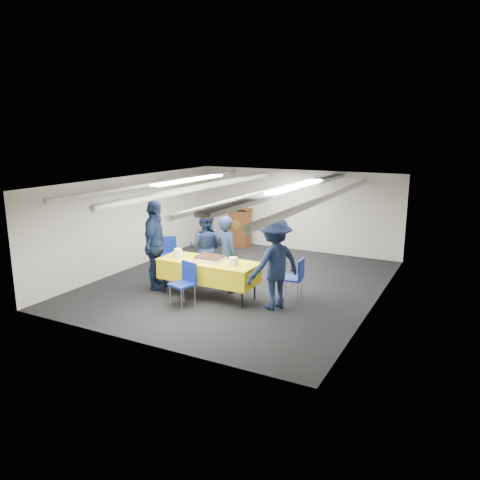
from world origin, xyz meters
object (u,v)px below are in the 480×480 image
sailor_a (227,254)px  sailor_c (155,245)px  podium (240,226)px  chair_left (168,251)px  chair_right (296,275)px  chair_near (185,279)px  sailor_b (206,248)px  sheet_cake (210,258)px  serving_table (208,270)px  sailor_d (274,263)px

sailor_a → sailor_c: (-1.45, -0.58, 0.15)m
podium → chair_left: 3.13m
podium → chair_right: (3.11, -3.49, -0.08)m
podium → chair_right: bearing=-48.3°
chair_near → sailor_b: sailor_b is taller
chair_near → sailor_c: (-1.14, 0.55, 0.44)m
sailor_c → sheet_cake: bearing=-106.6°
serving_table → sailor_c: size_ratio=1.08×
podium → chair_near: size_ratio=1.44×
sheet_cake → sailor_d: sailor_d is taller
sheet_cake → chair_right: 1.80m
serving_table → chair_left: 2.04m
chair_left → sailor_b: (1.24, -0.28, 0.28)m
chair_right → sailor_c: sailor_c is taller
sailor_b → sailor_d: (1.98, -0.71, 0.09)m
podium → sailor_a: (1.60, -3.65, 0.21)m
sailor_b → sailor_d: 2.11m
serving_table → podium: (-1.44, 4.14, 0.05)m
sheet_cake → chair_near: bearing=-102.2°
podium → sailor_b: bearing=-75.0°
serving_table → chair_left: chair_left is taller
podium → chair_left: size_ratio=1.44×
chair_left → sailor_c: bearing=-66.6°
chair_left → sailor_d: (3.22, -0.99, 0.37)m
serving_table → chair_near: bearing=-101.7°
sheet_cake → sailor_a: bearing=71.0°
chair_near → sheet_cake: bearing=77.8°
sheet_cake → chair_right: (1.66, 0.61, -0.29)m
sheet_cake → chair_right: size_ratio=0.65×
podium → chair_near: 4.96m
chair_left → sailor_d: size_ratio=0.49×
chair_left → sailor_c: (0.48, -1.12, 0.44)m
sailor_c → sailor_b: bearing=-64.3°
serving_table → sailor_c: sailor_c is taller
podium → sailor_d: 5.03m
serving_table → sailor_b: 0.94m
podium → sailor_c: bearing=-87.9°
podium → chair_near: bearing=-74.8°
chair_left → sailor_b: 1.30m
sheet_cake → chair_left: (-1.77, 0.99, -0.29)m
serving_table → sailor_d: sailor_d is taller
sailor_b → sailor_d: size_ratio=0.90×
sheet_cake → chair_left: size_ratio=0.65×
chair_near → sailor_b: bearing=105.7°
sheet_cake → chair_near: chair_near is taller
chair_near → sailor_c: sailor_c is taller
sheet_cake → serving_table: bearing=-113.0°
sailor_c → chair_left: bearing=1.1°
serving_table → chair_left: size_ratio=2.41×
serving_table → chair_right: (1.68, 0.65, -0.03)m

